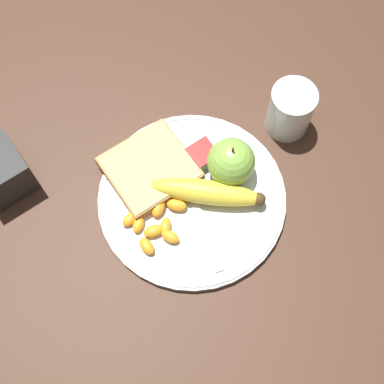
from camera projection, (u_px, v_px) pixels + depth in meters
ground_plane at (192, 200)px, 0.81m from camera, size 3.00×3.00×0.00m
plate at (192, 198)px, 0.81m from camera, size 0.28×0.28×0.01m
juice_glass at (290, 111)px, 0.82m from camera, size 0.07×0.07×0.09m
apple at (231, 162)px, 0.78m from camera, size 0.07×0.07×0.08m
banana at (208, 192)px, 0.78m from camera, size 0.15×0.14×0.04m
bread_slice at (150, 169)px, 0.81m from camera, size 0.12×0.12×0.02m
fork at (193, 199)px, 0.80m from camera, size 0.07×0.19×0.00m
jam_packet at (200, 156)px, 0.81m from camera, size 0.05×0.04×0.02m
orange_segment_0 at (130, 219)px, 0.78m from camera, size 0.03×0.02×0.02m
orange_segment_1 at (154, 231)px, 0.77m from camera, size 0.03×0.03×0.02m
orange_segment_2 at (175, 203)px, 0.79m from camera, size 0.03×0.04×0.02m
orange_segment_3 at (170, 237)px, 0.77m from camera, size 0.03×0.03×0.02m
orange_segment_4 at (158, 207)px, 0.79m from camera, size 0.04×0.04×0.02m
orange_segment_5 at (138, 225)px, 0.78m from camera, size 0.03×0.03×0.01m
orange_segment_6 at (147, 246)px, 0.76m from camera, size 0.02×0.03×0.02m
orange_segment_7 at (165, 226)px, 0.78m from camera, size 0.03×0.03×0.01m
condiment_caddy at (0, 172)px, 0.79m from camera, size 0.08×0.08×0.07m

